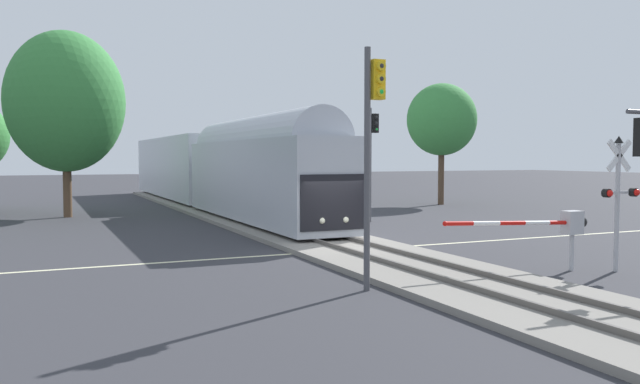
% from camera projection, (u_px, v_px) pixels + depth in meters
% --- Properties ---
extents(ground_plane, '(220.00, 220.00, 0.00)m').
position_uv_depth(ground_plane, '(347.00, 250.00, 23.24)').
color(ground_plane, '#333338').
extents(road_centre_stripe, '(44.00, 0.20, 0.01)m').
position_uv_depth(road_centre_stripe, '(347.00, 250.00, 23.24)').
color(road_centre_stripe, beige).
rests_on(road_centre_stripe, ground).
extents(railway_track, '(4.40, 80.00, 0.32)m').
position_uv_depth(railway_track, '(347.00, 248.00, 23.23)').
color(railway_track, gray).
rests_on(railway_track, ground).
extents(commuter_train, '(3.04, 40.08, 5.16)m').
position_uv_depth(commuter_train, '(211.00, 167.00, 41.03)').
color(commuter_train, '#B2B7C1').
rests_on(commuter_train, railway_track).
extents(crossing_gate_near, '(5.18, 0.40, 1.80)m').
position_uv_depth(crossing_gate_near, '(560.00, 225.00, 18.83)').
color(crossing_gate_near, '#B7B7BC').
rests_on(crossing_gate_near, ground).
extents(crossing_signal_mast, '(1.36, 0.44, 4.04)m').
position_uv_depth(crossing_signal_mast, '(619.00, 189.00, 18.79)').
color(crossing_signal_mast, '#B2B2B7').
rests_on(crossing_signal_mast, ground).
extents(traffic_signal_median, '(0.53, 0.38, 6.16)m').
position_uv_depth(traffic_signal_median, '(372.00, 129.00, 16.03)').
color(traffic_signal_median, '#4C4C51').
rests_on(traffic_signal_median, ground).
extents(traffic_signal_far_side, '(0.53, 0.38, 5.97)m').
position_uv_depth(traffic_signal_far_side, '(372.00, 146.00, 33.23)').
color(traffic_signal_far_side, '#4C4C51').
rests_on(traffic_signal_far_side, ground).
extents(maple_right_background, '(4.96, 4.96, 8.65)m').
position_uv_depth(maple_right_background, '(442.00, 120.00, 45.31)').
color(maple_right_background, '#4C3828').
rests_on(maple_right_background, ground).
extents(oak_behind_train, '(6.50, 6.50, 10.47)m').
position_uv_depth(oak_behind_train, '(65.00, 102.00, 35.70)').
color(oak_behind_train, brown).
rests_on(oak_behind_train, ground).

